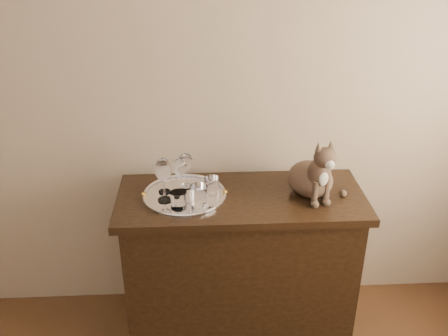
# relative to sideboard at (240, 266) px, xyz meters

# --- Properties ---
(wall_back) EXTENTS (4.00, 0.10, 2.70)m
(wall_back) POSITION_rel_sideboard_xyz_m (-0.60, 0.31, 0.93)
(wall_back) COLOR #C0AC90
(wall_back) RESTS_ON ground
(sideboard) EXTENTS (1.20, 0.50, 0.85)m
(sideboard) POSITION_rel_sideboard_xyz_m (0.00, 0.00, 0.00)
(sideboard) COLOR black
(sideboard) RESTS_ON ground
(tray) EXTENTS (0.40, 0.40, 0.01)m
(tray) POSITION_rel_sideboard_xyz_m (-0.27, 0.01, 0.43)
(tray) COLOR white
(tray) RESTS_ON sideboard
(wine_glass_a) EXTENTS (0.07, 0.07, 0.18)m
(wine_glass_a) POSITION_rel_sideboard_xyz_m (-0.37, 0.04, 0.52)
(wine_glass_a) COLOR white
(wine_glass_a) RESTS_ON tray
(wine_glass_b) EXTENTS (0.07, 0.07, 0.18)m
(wine_glass_b) POSITION_rel_sideboard_xyz_m (-0.26, 0.09, 0.52)
(wine_glass_b) COLOR silver
(wine_glass_b) RESTS_ON tray
(wine_glass_c) EXTENTS (0.08, 0.08, 0.21)m
(wine_glass_c) POSITION_rel_sideboard_xyz_m (-0.37, -0.04, 0.54)
(wine_glass_c) COLOR silver
(wine_glass_c) RESTS_ON tray
(wine_glass_d) EXTENTS (0.07, 0.07, 0.18)m
(wine_glass_d) POSITION_rel_sideboard_xyz_m (-0.29, 0.03, 0.53)
(wine_glass_d) COLOR white
(wine_glass_d) RESTS_ON tray
(tumbler_a) EXTENTS (0.08, 0.08, 0.09)m
(tumbler_a) POSITION_rel_sideboard_xyz_m (-0.20, -0.08, 0.48)
(tumbler_a) COLOR white
(tumbler_a) RESTS_ON tray
(tumbler_b) EXTENTS (0.07, 0.07, 0.08)m
(tumbler_b) POSITION_rel_sideboard_xyz_m (-0.30, -0.11, 0.47)
(tumbler_b) COLOR white
(tumbler_b) RESTS_ON tray
(tumbler_c) EXTENTS (0.07, 0.07, 0.08)m
(tumbler_c) POSITION_rel_sideboard_xyz_m (-0.14, 0.02, 0.47)
(tumbler_c) COLOR white
(tumbler_c) RESTS_ON tray
(cat) EXTENTS (0.38, 0.36, 0.32)m
(cat) POSITION_rel_sideboard_xyz_m (0.33, 0.01, 0.59)
(cat) COLOR #4F3C2F
(cat) RESTS_ON sideboard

